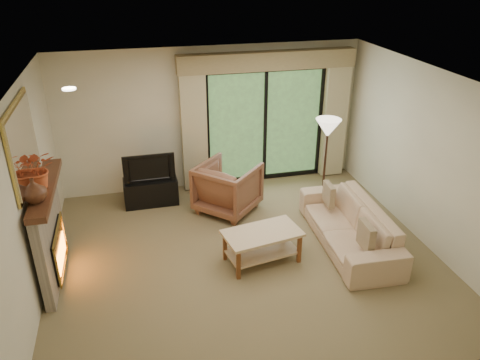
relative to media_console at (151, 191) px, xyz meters
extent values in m
plane|color=olive|center=(1.21, -1.95, -0.23)|extent=(5.50, 5.50, 0.00)
plane|color=silver|center=(1.21, -1.95, 2.37)|extent=(5.50, 5.50, 0.00)
plane|color=beige|center=(1.21, 0.55, 1.07)|extent=(5.00, 0.00, 5.00)
plane|color=beige|center=(1.21, -4.45, 1.07)|extent=(5.00, 0.00, 5.00)
plane|color=beige|center=(-1.54, -1.95, 1.07)|extent=(0.00, 5.00, 5.00)
plane|color=beige|center=(3.96, -1.95, 1.07)|extent=(0.00, 5.00, 5.00)
cube|color=tan|center=(0.86, 0.39, 0.97)|extent=(0.45, 0.18, 2.35)
cube|color=tan|center=(3.56, 0.39, 0.97)|extent=(0.45, 0.18, 2.35)
cube|color=#927F56|center=(2.21, 0.41, 2.09)|extent=(3.20, 0.24, 0.32)
cube|color=black|center=(0.00, 0.00, 0.00)|extent=(0.93, 0.42, 0.46)
imported|color=black|center=(0.00, 0.00, 0.48)|extent=(0.87, 0.12, 0.50)
imported|color=brown|center=(1.26, -0.55, 0.20)|extent=(1.31, 1.31, 0.86)
imported|color=tan|center=(2.82, -2.00, 0.09)|extent=(0.97, 2.24, 0.64)
cube|color=brown|center=(2.75, -2.63, 0.31)|extent=(0.12, 0.38, 0.38)
cube|color=brown|center=(2.75, -1.36, 0.30)|extent=(0.11, 0.35, 0.34)
imported|color=#492717|center=(-1.40, -2.18, 1.29)|extent=(0.33, 0.33, 0.30)
imported|color=#BF4E27|center=(-1.40, -1.81, 1.40)|extent=(0.49, 0.44, 0.52)
camera|label=1|loc=(-0.20, -7.46, 3.79)|focal=35.00mm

